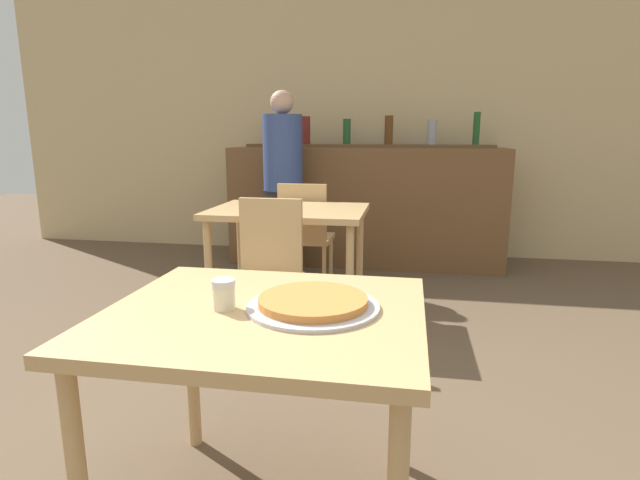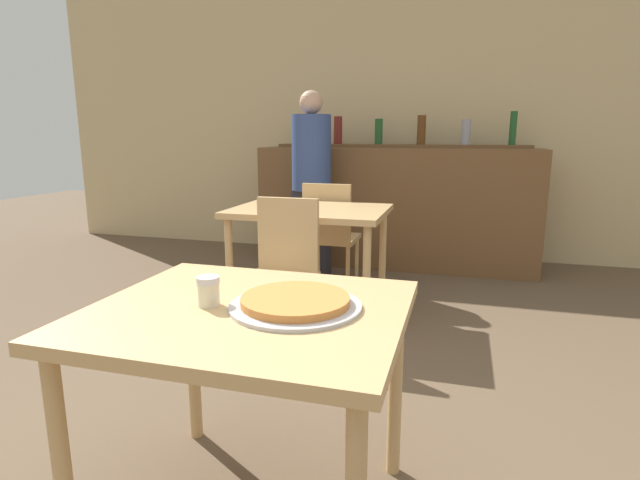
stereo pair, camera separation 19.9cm
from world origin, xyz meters
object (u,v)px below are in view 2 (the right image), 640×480
object	(u,v)px
chair_far_side_front	(283,264)
cheese_shaker	(208,291)
pizza_tray	(295,303)
chair_far_side_back	(330,231)
person_standing	(311,178)

from	to	relation	value
chair_far_side_front	cheese_shaker	xyz separation A→B (m)	(0.27, -1.37, 0.28)
chair_far_side_front	pizza_tray	bearing A→B (deg)	-68.13
chair_far_side_back	person_standing	xyz separation A→B (m)	(-0.28, 0.43, 0.37)
chair_far_side_front	chair_far_side_back	world-z (taller)	same
person_standing	chair_far_side_back	bearing A→B (deg)	-56.56
chair_far_side_front	cheese_shaker	bearing A→B (deg)	-78.97
chair_far_side_front	pizza_tray	world-z (taller)	chair_far_side_front
cheese_shaker	person_standing	xyz separation A→B (m)	(-0.55, 2.88, 0.09)
chair_far_side_front	cheese_shaker	size ratio (longest dim) A/B	9.58
pizza_tray	person_standing	distance (m)	2.94
chair_far_side_back	person_standing	bearing A→B (deg)	-56.56
chair_far_side_front	person_standing	size ratio (longest dim) A/B	0.55
person_standing	pizza_tray	bearing A→B (deg)	-74.01
chair_far_side_back	cheese_shaker	world-z (taller)	chair_far_side_back
chair_far_side_front	chair_far_side_back	distance (m)	1.08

